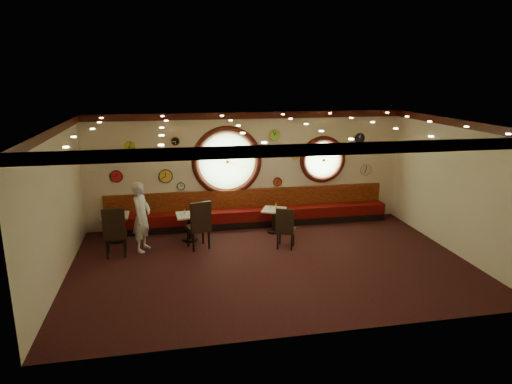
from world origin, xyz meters
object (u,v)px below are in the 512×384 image
at_px(condiment_b_bottle, 192,210).
at_px(condiment_a_pepper, 118,213).
at_px(table_c, 274,218).
at_px(condiment_c_pepper, 275,207).
at_px(table_a, 116,225).
at_px(table_b, 189,224).
at_px(condiment_b_salt, 185,211).
at_px(condiment_c_bottle, 276,205).
at_px(condiment_a_salt, 114,212).
at_px(condiment_a_bottle, 118,211).
at_px(condiment_b_pepper, 191,213).
at_px(waiter, 142,217).
at_px(chair_a, 115,229).
at_px(chair_c, 285,226).
at_px(condiment_c_salt, 270,207).
at_px(chair_b, 199,222).

bearing_deg(condiment_b_bottle, condiment_a_pepper, 172.87).
bearing_deg(table_c, condiment_c_pepper, 29.46).
distance_m(table_a, table_b, 1.88).
bearing_deg(condiment_b_salt, condiment_c_bottle, 5.11).
relative_size(table_a, condiment_a_salt, 6.75).
height_order(table_a, condiment_a_bottle, condiment_a_bottle).
height_order(condiment_b_pepper, condiment_a_bottle, condiment_a_bottle).
xyz_separation_m(condiment_a_pepper, condiment_c_pepper, (4.12, -0.08, -0.07)).
distance_m(condiment_b_salt, condiment_b_pepper, 0.21).
bearing_deg(condiment_a_pepper, waiter, -50.07).
height_order(table_c, condiment_c_bottle, condiment_c_bottle).
height_order(chair_a, waiter, waiter).
distance_m(table_c, waiter, 3.55).
bearing_deg(condiment_c_bottle, condiment_b_salt, -174.89).
xyz_separation_m(chair_c, condiment_c_salt, (-0.08, 1.29, 0.11)).
height_order(condiment_a_salt, condiment_c_salt, condiment_a_salt).
relative_size(chair_a, condiment_b_bottle, 4.15).
distance_m(table_b, chair_c, 2.52).
xyz_separation_m(table_a, condiment_c_salt, (4.06, -0.02, 0.26)).
height_order(table_c, chair_b, chair_b).
bearing_deg(table_c, condiment_b_bottle, -176.47).
xyz_separation_m(table_a, condiment_a_bottle, (0.07, 0.10, 0.34)).
bearing_deg(chair_a, condiment_b_salt, 24.84).
height_order(condiment_a_pepper, condiment_a_bottle, condiment_a_bottle).
height_order(condiment_a_pepper, condiment_c_bottle, condiment_c_bottle).
relative_size(condiment_a_salt, condiment_a_pepper, 1.00).
height_order(chair_b, condiment_b_pepper, chair_b).
distance_m(chair_b, condiment_b_salt, 0.82).
bearing_deg(chair_b, condiment_b_pepper, 88.61).
relative_size(condiment_a_bottle, condiment_b_bottle, 0.88).
bearing_deg(condiment_b_bottle, chair_b, -79.57).
distance_m(table_c, condiment_b_pepper, 2.28).
bearing_deg(table_c, chair_c, -90.28).
bearing_deg(chair_c, condiment_b_salt, 177.91).
relative_size(table_a, chair_c, 1.10).
xyz_separation_m(table_b, condiment_a_pepper, (-1.79, 0.29, 0.32)).
bearing_deg(condiment_a_bottle, chair_a, -88.98).
relative_size(table_a, condiment_b_bottle, 3.95).
height_order(condiment_b_salt, condiment_c_bottle, condiment_c_bottle).
distance_m(condiment_c_pepper, condiment_a_bottle, 4.13).
height_order(table_c, chair_a, chair_a).
distance_m(table_c, condiment_a_salt, 4.20).
distance_m(table_c, condiment_a_bottle, 4.11).
xyz_separation_m(condiment_c_salt, condiment_c_pepper, (0.12, -0.04, -0.01)).
height_order(table_a, table_b, table_a).
distance_m(table_c, condiment_c_salt, 0.31).
bearing_deg(condiment_c_pepper, condiment_b_pepper, -173.42).
height_order(condiment_a_pepper, condiment_b_pepper, condiment_a_pepper).
bearing_deg(condiment_b_bottle, condiment_c_pepper, 3.96).
bearing_deg(condiment_a_bottle, waiter, -52.99).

